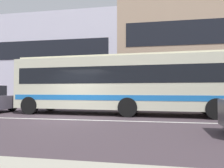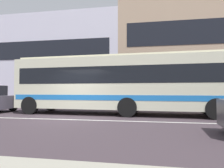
% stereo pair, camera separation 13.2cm
% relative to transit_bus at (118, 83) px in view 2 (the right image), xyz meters
% --- Properties ---
extents(ground_plane, '(160.00, 160.00, 0.00)m').
position_rel_transit_bus_xyz_m(ground_plane, '(-2.06, -2.66, -1.81)').
color(ground_plane, '#41353B').
extents(lane_centre_line, '(60.00, 0.16, 0.01)m').
position_rel_transit_bus_xyz_m(lane_centre_line, '(-2.06, -2.66, -1.81)').
color(lane_centre_line, silver).
rests_on(lane_centre_line, ground_plane).
extents(apartment_block_left, '(21.29, 11.16, 9.78)m').
position_rel_transit_bus_xyz_m(apartment_block_left, '(-12.06, 14.20, 3.08)').
color(apartment_block_left, silver).
rests_on(apartment_block_left, ground_plane).
extents(apartment_block_right, '(22.53, 11.16, 11.71)m').
position_rel_transit_bus_xyz_m(apartment_block_right, '(9.85, 14.20, 4.04)').
color(apartment_block_right, tan).
rests_on(apartment_block_right, ground_plane).
extents(transit_bus, '(11.95, 3.20, 3.29)m').
position_rel_transit_bus_xyz_m(transit_bus, '(0.00, 0.00, 0.00)').
color(transit_bus, beige).
rests_on(transit_bus, ground_plane).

